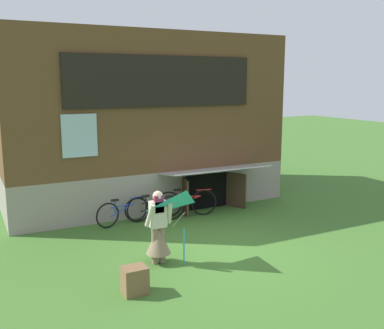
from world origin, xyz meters
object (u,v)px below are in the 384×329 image
(person, at_px, (158,233))
(wooden_crate, at_px, (135,280))
(bicycle_red, at_px, (186,203))
(bicycle_black, at_px, (154,208))
(bicycle_blue, at_px, (123,211))
(kite, at_px, (186,210))

(person, distance_m, wooden_crate, 1.47)
(wooden_crate, bearing_deg, bicycle_red, 52.44)
(bicycle_black, distance_m, bicycle_blue, 0.87)
(bicycle_red, distance_m, bicycle_black, 0.98)
(bicycle_black, bearing_deg, bicycle_red, 14.85)
(person, distance_m, kite, 0.89)
(person, bearing_deg, bicycle_red, 63.58)
(bicycle_black, height_order, bicycle_blue, bicycle_black)
(bicycle_red, relative_size, bicycle_blue, 1.10)
(kite, distance_m, bicycle_blue, 3.50)
(bicycle_red, relative_size, bicycle_black, 1.08)
(bicycle_black, distance_m, wooden_crate, 4.24)
(person, relative_size, bicycle_red, 0.91)
(person, xyz_separation_m, bicycle_black, (1.02, 2.70, -0.29))
(bicycle_black, xyz_separation_m, bicycle_blue, (-0.86, 0.12, -0.01))
(bicycle_red, xyz_separation_m, wooden_crate, (-2.91, -3.79, -0.14))
(kite, distance_m, bicycle_black, 3.43)
(bicycle_red, bearing_deg, person, -111.79)
(kite, height_order, bicycle_blue, kite)
(person, height_order, bicycle_black, person)
(wooden_crate, bearing_deg, bicycle_black, 62.81)
(bicycle_blue, height_order, wooden_crate, bicycle_blue)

